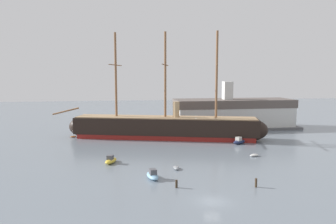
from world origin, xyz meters
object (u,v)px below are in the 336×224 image
object	(u,v)px
dinghy_near_centre	(176,168)
motorboat_alongside_stern	(239,141)
dinghy_far_left	(73,137)
mooring_piling_left_pair	(176,184)
motorboat_mid_left	(111,160)
dockside_warehouse_right	(233,114)
motorboat_far_right	(257,132)
dinghy_mid_right	(254,155)
tall_ship	(165,127)
motorboat_foreground_left	(153,175)
seagull_in_flight	(196,118)
dinghy_distant_centre	(169,131)
mooring_piling_nearest	(256,183)

from	to	relation	value
dinghy_near_centre	motorboat_alongside_stern	xyz separation A→B (m)	(21.77, 21.64, 0.40)
dinghy_far_left	mooring_piling_left_pair	distance (m)	54.69
motorboat_mid_left	dockside_warehouse_right	distance (m)	60.05
motorboat_alongside_stern	motorboat_far_right	size ratio (longest dim) A/B	1.10
dinghy_far_left	motorboat_far_right	size ratio (longest dim) A/B	0.44
motorboat_alongside_stern	mooring_piling_left_pair	xyz separation A→B (m)	(-23.61, -32.47, -0.01)
dinghy_mid_right	dinghy_far_left	xyz separation A→B (m)	(-45.96, 30.81, -0.08)
tall_ship	motorboat_foreground_left	size ratio (longest dim) A/B	13.58
motorboat_far_right	seagull_in_flight	world-z (taller)	seagull_in_flight
dinghy_far_left	motorboat_far_right	world-z (taller)	motorboat_far_right
tall_ship	dinghy_far_left	world-z (taller)	tall_ship
motorboat_alongside_stern	dockside_warehouse_right	xyz separation A→B (m)	(7.78, 26.66, 4.57)
motorboat_alongside_stern	seagull_in_flight	size ratio (longest dim) A/B	4.36
dinghy_near_centre	dinghy_distant_centre	size ratio (longest dim) A/B	1.32
motorboat_far_right	dinghy_distant_centre	bearing A→B (deg)	163.49
dinghy_near_centre	motorboat_mid_left	size ratio (longest dim) A/B	0.53
motorboat_mid_left	seagull_in_flight	xyz separation A→B (m)	(20.74, 7.03, 7.92)
tall_ship	dinghy_mid_right	size ratio (longest dim) A/B	23.90
mooring_piling_left_pair	seagull_in_flight	bearing A→B (deg)	69.53
motorboat_mid_left	seagull_in_flight	world-z (taller)	seagull_in_flight
motorboat_foreground_left	motorboat_alongside_stern	size ratio (longest dim) A/B	0.96
dinghy_far_left	mooring_piling_nearest	bearing A→B (deg)	-53.59
motorboat_alongside_stern	dinghy_far_left	size ratio (longest dim) A/B	2.50
motorboat_foreground_left	dinghy_distant_centre	world-z (taller)	motorboat_foreground_left
dinghy_near_centre	motorboat_alongside_stern	bearing A→B (deg)	44.83
dinghy_near_centre	dinghy_mid_right	world-z (taller)	dinghy_near_centre
dinghy_mid_right	mooring_piling_left_pair	distance (m)	28.66
motorboat_foreground_left	tall_ship	bearing A→B (deg)	78.46
tall_ship	motorboat_mid_left	xyz separation A→B (m)	(-15.74, -25.86, -2.84)
mooring_piling_left_pair	dinghy_near_centre	bearing A→B (deg)	80.35
dinghy_near_centre	seagull_in_flight	xyz separation A→B (m)	(7.30, 13.66, 8.27)
dinghy_near_centre	mooring_piling_left_pair	world-z (taller)	mooring_piling_left_pair
dinghy_far_left	seagull_in_flight	size ratio (longest dim) A/B	1.74
motorboat_foreground_left	seagull_in_flight	distance (m)	24.23
motorboat_alongside_stern	seagull_in_flight	xyz separation A→B (m)	(-14.47, -7.98, 7.87)
motorboat_alongside_stern	mooring_piling_left_pair	size ratio (longest dim) A/B	3.66
dinghy_near_centre	dockside_warehouse_right	world-z (taller)	dockside_warehouse_right
motorboat_alongside_stern	dinghy_far_left	xyz separation A→B (m)	(-47.56, 16.69, -0.48)
dinghy_far_left	dinghy_mid_right	bearing A→B (deg)	-33.84
motorboat_foreground_left	dinghy_near_centre	distance (m)	7.66
motorboat_mid_left	motorboat_far_right	size ratio (longest dim) A/B	1.05
dinghy_far_left	mooring_piling_nearest	world-z (taller)	mooring_piling_nearest
dinghy_mid_right	motorboat_far_right	bearing A→B (deg)	64.76
dinghy_far_left	mooring_piling_left_pair	world-z (taller)	mooring_piling_left_pair
motorboat_foreground_left	motorboat_far_right	xyz separation A→B (m)	(38.85, 41.04, -0.03)
mooring_piling_nearest	dinghy_near_centre	bearing A→B (deg)	133.04
motorboat_alongside_stern	dinghy_far_left	distance (m)	50.41
dinghy_mid_right	dinghy_distant_centre	xyz separation A→B (m)	(-14.83, 36.45, -0.08)
dinghy_near_centre	dinghy_mid_right	distance (m)	21.52
motorboat_mid_left	mooring_piling_nearest	xyz separation A→B (m)	(25.22, -19.25, 0.13)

